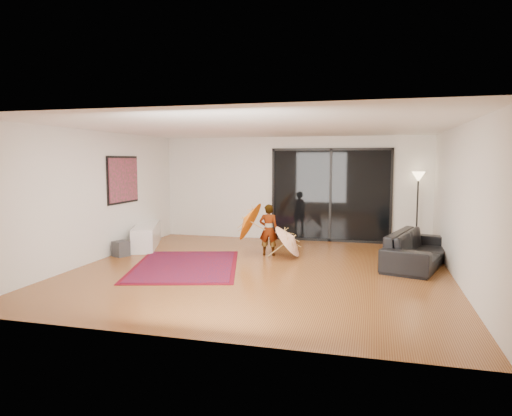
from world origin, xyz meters
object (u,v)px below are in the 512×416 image
(media_console, at_px, (147,235))
(sofa, at_px, (417,249))
(child, at_px, (269,230))
(ottoman, at_px, (398,261))

(media_console, height_order, sofa, sofa)
(media_console, distance_m, child, 3.13)
(sofa, relative_size, child, 2.02)
(media_console, relative_size, child, 1.72)
(sofa, distance_m, child, 3.11)
(ottoman, height_order, child, child)
(sofa, relative_size, ottoman, 3.65)
(child, bearing_deg, ottoman, 159.14)
(sofa, bearing_deg, child, 103.27)
(sofa, bearing_deg, ottoman, 158.18)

